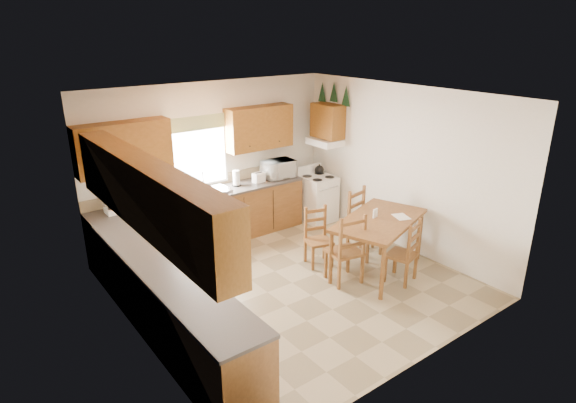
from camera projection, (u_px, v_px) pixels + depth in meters
floor at (292, 283)px, 7.04m from camera, size 4.50×4.50×0.00m
ceiling at (293, 96)px, 6.11m from camera, size 4.50×4.50×0.00m
wall_left at (131, 237)px, 5.30m from camera, size 4.50×4.50×0.00m
wall_right at (402, 168)px, 7.85m from camera, size 4.50×4.50×0.00m
wall_back at (213, 161)px, 8.26m from camera, size 4.50×4.50×0.00m
wall_front at (427, 255)px, 4.89m from camera, size 4.50×4.50×0.00m
lower_cab_back at (205, 220)px, 8.14m from camera, size 3.75×0.60×0.88m
lower_cab_left at (169, 305)px, 5.68m from camera, size 0.60×3.60×0.88m
counter_back at (203, 195)px, 7.98m from camera, size 3.75×0.63×0.04m
counter_left at (166, 271)px, 5.52m from camera, size 0.63×3.60×0.04m
backsplash at (195, 184)px, 8.16m from camera, size 3.75×0.01×0.18m
upper_cab_back_left at (123, 147)px, 7.09m from camera, size 1.41×0.33×0.75m
upper_cab_back_right at (259, 128)px, 8.45m from camera, size 1.25×0.33×0.75m
upper_cab_left at (146, 195)px, 5.11m from camera, size 0.33×3.60×0.75m
upper_cab_stove at (328, 121)px, 8.80m from camera, size 0.33×0.62×0.62m
range_hood at (325, 142)px, 8.90m from camera, size 0.44×0.62×0.12m
window_frame at (197, 153)px, 8.00m from camera, size 1.13×0.02×1.18m
window_pane at (197, 153)px, 8.00m from camera, size 1.05×0.01×1.10m
window_valance at (196, 123)px, 7.81m from camera, size 1.19×0.01×0.24m
sink_basin at (207, 192)px, 8.01m from camera, size 0.75×0.45×0.04m
pine_decal_a at (346, 96)px, 8.47m from camera, size 0.22×0.22×0.36m
pine_decal_b at (334, 92)px, 8.70m from camera, size 0.22×0.22×0.36m
pine_decal_c at (322, 92)px, 8.95m from camera, size 0.22×0.22×0.36m
stove at (318, 199)px, 9.19m from camera, size 0.58×0.59×0.85m
coffeemaker at (112, 202)px, 7.09m from camera, size 0.27×0.30×0.35m
paper_towel at (236, 178)px, 8.33m from camera, size 0.15×0.15×0.27m
toaster at (259, 178)px, 8.53m from camera, size 0.23×0.16×0.17m
microwave at (278, 169)px, 8.78m from camera, size 0.55×0.41×0.32m
dining_table at (378, 245)px, 7.26m from camera, size 1.81×1.39×0.86m
chair_near_left at (345, 247)px, 6.93m from camera, size 0.52×0.51×1.08m
chair_near_right at (402, 251)px, 6.96m from camera, size 0.50×0.48×0.96m
chair_far_left at (319, 237)px, 7.45m from camera, size 0.48×0.46×0.92m
chair_far_right at (365, 224)px, 7.70m from camera, size 0.54×0.52×1.10m
table_paper at (401, 217)px, 7.19m from camera, size 0.28×0.32×0.00m
table_card at (375, 213)px, 7.14m from camera, size 0.10×0.04×0.13m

